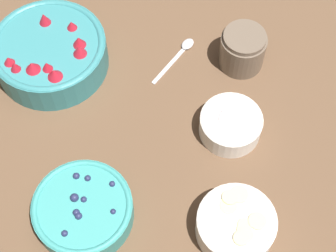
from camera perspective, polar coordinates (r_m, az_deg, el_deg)
The scene contains 7 objects.
ground_plane at distance 1.11m, azimuth -2.78°, elevation 0.31°, with size 4.00×4.00×0.00m, color brown.
bowl_strawberries at distance 1.17m, azimuth -11.90°, elevation 7.38°, with size 0.23×0.23×0.09m.
bowl_blueberries at distance 1.01m, azimuth -8.63°, elevation -8.39°, with size 0.18×0.18×0.06m.
bowl_bananas at distance 0.99m, azimuth 6.92°, elevation -9.89°, with size 0.14×0.14×0.06m.
bowl_cream at distance 1.08m, azimuth 6.40°, elevation 0.24°, with size 0.12×0.12×0.06m.
jar_chocolate at distance 1.17m, azimuth 7.56°, elevation 7.64°, with size 0.09×0.09×0.09m.
spoon at distance 1.20m, azimuth 1.28°, elevation 7.51°, with size 0.09×0.12×0.01m.
Camera 1 is at (0.08, -0.54, 0.97)m, focal length 60.00 mm.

